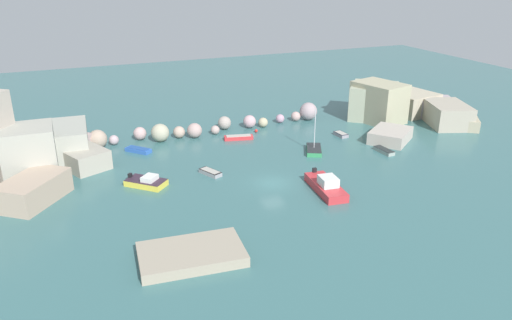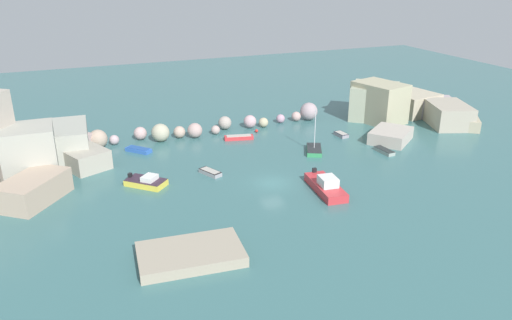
{
  "view_description": "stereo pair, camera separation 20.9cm",
  "coord_description": "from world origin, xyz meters",
  "px_view_note": "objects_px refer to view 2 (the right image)",
  "views": [
    {
      "loc": [
        -21.67,
        -47.29,
        23.36
      ],
      "look_at": [
        0.0,
        5.09,
        1.0
      ],
      "focal_mm": 34.97,
      "sensor_mm": 36.0,
      "label": 1
    },
    {
      "loc": [
        -21.48,
        -47.37,
        23.36
      ],
      "look_at": [
        0.0,
        5.09,
        1.0
      ],
      "focal_mm": 34.97,
      "sensor_mm": 36.0,
      "label": 2
    }
  ],
  "objects_px": {
    "moored_boat_1": "(384,151)",
    "moored_boat_5": "(326,186)",
    "channel_buoy": "(257,131)",
    "moored_boat_4": "(239,137)",
    "moored_boat_6": "(210,172)",
    "moored_boat_7": "(341,134)",
    "stone_dock": "(191,254)",
    "moored_boat_0": "(314,150)",
    "moored_boat_2": "(139,150)",
    "moored_boat_3": "(146,182)"
  },
  "relations": [
    {
      "from": "moored_boat_1",
      "to": "moored_boat_6",
      "type": "xyz_separation_m",
      "value": [
        -23.58,
        1.72,
        0.02
      ]
    },
    {
      "from": "channel_buoy",
      "to": "moored_boat_4",
      "type": "xyz_separation_m",
      "value": [
        -3.56,
        -2.02,
        0.06
      ]
    },
    {
      "from": "moored_boat_6",
      "to": "moored_boat_1",
      "type": "bearing_deg",
      "value": 61.66
    },
    {
      "from": "moored_boat_1",
      "to": "moored_boat_4",
      "type": "xyz_separation_m",
      "value": [
        -15.99,
        12.33,
        0.04
      ]
    },
    {
      "from": "moored_boat_0",
      "to": "moored_boat_3",
      "type": "height_order",
      "value": "moored_boat_0"
    },
    {
      "from": "moored_boat_2",
      "to": "moored_boat_1",
      "type": "bearing_deg",
      "value": 25.61
    },
    {
      "from": "moored_boat_3",
      "to": "moored_boat_6",
      "type": "bearing_deg",
      "value": 46.17
    },
    {
      "from": "moored_boat_2",
      "to": "moored_boat_3",
      "type": "bearing_deg",
      "value": -46.91
    },
    {
      "from": "moored_boat_5",
      "to": "moored_boat_7",
      "type": "relative_size",
      "value": 3.07
    },
    {
      "from": "stone_dock",
      "to": "moored_boat_0",
      "type": "bearing_deg",
      "value": 40.55
    },
    {
      "from": "channel_buoy",
      "to": "stone_dock",
      "type": "bearing_deg",
      "value": -121.6
    },
    {
      "from": "channel_buoy",
      "to": "moored_boat_0",
      "type": "bearing_deg",
      "value": -69.78
    },
    {
      "from": "moored_boat_1",
      "to": "moored_boat_5",
      "type": "relative_size",
      "value": 0.45
    },
    {
      "from": "moored_boat_2",
      "to": "moored_boat_5",
      "type": "distance_m",
      "value": 26.47
    },
    {
      "from": "stone_dock",
      "to": "moored_boat_6",
      "type": "xyz_separation_m",
      "value": [
        7.01,
        16.87,
        -0.19
      ]
    },
    {
      "from": "moored_boat_0",
      "to": "moored_boat_5",
      "type": "xyz_separation_m",
      "value": [
        -4.7,
        -11.37,
        0.3
      ]
    },
    {
      "from": "channel_buoy",
      "to": "moored_boat_0",
      "type": "distance_m",
      "value": 11.33
    },
    {
      "from": "stone_dock",
      "to": "moored_boat_7",
      "type": "xyz_separation_m",
      "value": [
        28.86,
        23.18,
        -0.19
      ]
    },
    {
      "from": "channel_buoy",
      "to": "moored_boat_5",
      "type": "relative_size",
      "value": 0.07
    },
    {
      "from": "stone_dock",
      "to": "moored_boat_5",
      "type": "height_order",
      "value": "moored_boat_5"
    },
    {
      "from": "stone_dock",
      "to": "moored_boat_2",
      "type": "xyz_separation_m",
      "value": [
        0.47,
        27.88,
        -0.2
      ]
    },
    {
      "from": "moored_boat_1",
      "to": "moored_boat_5",
      "type": "bearing_deg",
      "value": 116.22
    },
    {
      "from": "moored_boat_5",
      "to": "moored_boat_4",
      "type": "bearing_deg",
      "value": -165.66
    },
    {
      "from": "moored_boat_7",
      "to": "channel_buoy",
      "type": "bearing_deg",
      "value": -124.59
    },
    {
      "from": "moored_boat_1",
      "to": "moored_boat_3",
      "type": "distance_m",
      "value": 31.23
    },
    {
      "from": "moored_boat_1",
      "to": "moored_boat_2",
      "type": "distance_m",
      "value": 32.7
    },
    {
      "from": "moored_boat_5",
      "to": "moored_boat_0",
      "type": "bearing_deg",
      "value": 163.97
    },
    {
      "from": "moored_boat_0",
      "to": "moored_boat_5",
      "type": "bearing_deg",
      "value": 4.05
    },
    {
      "from": "stone_dock",
      "to": "moored_boat_7",
      "type": "height_order",
      "value": "stone_dock"
    },
    {
      "from": "moored_boat_1",
      "to": "moored_boat_7",
      "type": "bearing_deg",
      "value": 8.37
    },
    {
      "from": "moored_boat_3",
      "to": "moored_boat_4",
      "type": "distance_m",
      "value": 18.72
    },
    {
      "from": "moored_boat_7",
      "to": "moored_boat_1",
      "type": "bearing_deg",
      "value": 8.18
    },
    {
      "from": "moored_boat_6",
      "to": "moored_boat_5",
      "type": "bearing_deg",
      "value": 23.74
    },
    {
      "from": "moored_boat_3",
      "to": "channel_buoy",
      "type": "bearing_deg",
      "value": 78.46
    },
    {
      "from": "moored_boat_2",
      "to": "moored_boat_4",
      "type": "relative_size",
      "value": 0.83
    },
    {
      "from": "moored_boat_0",
      "to": "moored_boat_4",
      "type": "relative_size",
      "value": 1.4
    },
    {
      "from": "moored_boat_3",
      "to": "moored_boat_7",
      "type": "distance_m",
      "value": 30.2
    },
    {
      "from": "stone_dock",
      "to": "moored_boat_3",
      "type": "bearing_deg",
      "value": 92.08
    },
    {
      "from": "moored_boat_0",
      "to": "moored_boat_6",
      "type": "height_order",
      "value": "moored_boat_0"
    },
    {
      "from": "moored_boat_4",
      "to": "moored_boat_5",
      "type": "bearing_deg",
      "value": 110.9
    },
    {
      "from": "moored_boat_6",
      "to": "moored_boat_7",
      "type": "distance_m",
      "value": 22.74
    },
    {
      "from": "moored_boat_7",
      "to": "moored_boat_3",
      "type": "bearing_deg",
      "value": -81.34
    },
    {
      "from": "stone_dock",
      "to": "moored_boat_1",
      "type": "xyz_separation_m",
      "value": [
        30.59,
        15.15,
        -0.21
      ]
    },
    {
      "from": "moored_boat_4",
      "to": "moored_boat_0",
      "type": "bearing_deg",
      "value": 143.97
    },
    {
      "from": "moored_boat_0",
      "to": "moored_boat_4",
      "type": "xyz_separation_m",
      "value": [
        -7.47,
        8.6,
        -0.04
      ]
    },
    {
      "from": "moored_boat_0",
      "to": "moored_boat_3",
      "type": "distance_m",
      "value": 22.79
    },
    {
      "from": "channel_buoy",
      "to": "moored_boat_1",
      "type": "height_order",
      "value": "moored_boat_1"
    },
    {
      "from": "stone_dock",
      "to": "moored_boat_4",
      "type": "distance_m",
      "value": 31.12
    },
    {
      "from": "channel_buoy",
      "to": "moored_boat_1",
      "type": "distance_m",
      "value": 18.99
    },
    {
      "from": "moored_boat_1",
      "to": "moored_boat_6",
      "type": "height_order",
      "value": "moored_boat_6"
    }
  ]
}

